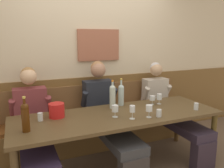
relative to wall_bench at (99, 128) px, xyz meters
name	(u,v)px	position (x,y,z in m)	size (l,w,h in m)	color
room_wall_back	(93,54)	(0.00, 0.26, 1.12)	(6.80, 0.12, 2.80)	beige
wood_wainscot_panel	(95,109)	(0.00, 0.21, 0.25)	(6.80, 0.03, 1.05)	brown
wall_bench	(99,128)	(0.00, 0.00, 0.00)	(2.84, 0.42, 0.94)	brown
dining_table	(119,119)	(0.00, -0.71, 0.38)	(2.54, 0.86, 0.73)	#503D23
person_right_seat	(34,126)	(-0.98, -0.38, 0.33)	(0.52, 1.31, 1.28)	#242E34
person_left_seat	(107,113)	(-0.02, -0.36, 0.36)	(0.53, 1.31, 1.32)	#373232
person_center_left_seat	(169,108)	(0.98, -0.40, 0.32)	(0.50, 1.30, 1.26)	#2E2431
ice_bucket	(57,110)	(-0.72, -0.53, 0.54)	(0.18, 0.18, 0.17)	red
wine_bottle_amber_mid	(113,96)	(0.02, -0.46, 0.62)	(0.08, 0.08, 0.38)	silver
wine_bottle_green_tall	(121,94)	(0.19, -0.38, 0.61)	(0.08, 0.08, 0.38)	#ACC4C4
wine_bottle_clear_water	(25,116)	(-1.07, -0.83, 0.61)	(0.08, 0.08, 0.36)	#452308
wine_glass_mid_left	(152,98)	(0.60, -0.52, 0.54)	(0.08, 0.08, 0.13)	silver
wine_glass_center_front	(115,109)	(-0.08, -0.79, 0.55)	(0.08, 0.08, 0.14)	silver
wine_glass_near_bucket	(159,97)	(0.71, -0.54, 0.55)	(0.07, 0.07, 0.14)	silver
wine_glass_mid_right	(149,109)	(0.28, -0.95, 0.56)	(0.08, 0.08, 0.15)	silver
wine_glass_by_bottle	(132,110)	(0.07, -0.92, 0.56)	(0.06, 0.06, 0.16)	silver
water_tumbler_right	(40,117)	(-0.91, -0.57, 0.50)	(0.06, 0.06, 0.09)	silver
water_tumbler_center	(196,106)	(1.00, -0.94, 0.50)	(0.06, 0.06, 0.09)	silver
water_tumbler_left	(159,113)	(0.40, -0.98, 0.50)	(0.06, 0.06, 0.09)	silver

